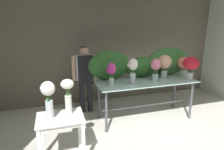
% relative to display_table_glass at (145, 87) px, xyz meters
% --- Properties ---
extents(ground_plane, '(7.64, 7.64, 0.00)m').
position_rel_display_table_glass_xyz_m(ground_plane, '(-0.30, -0.25, -0.72)').
color(ground_plane, beige).
extents(wall_back, '(5.88, 0.12, 2.93)m').
position_rel_display_table_glass_xyz_m(wall_back, '(-0.30, 1.35, 0.74)').
color(wall_back, '#706656').
rests_on(wall_back, ground).
extents(display_table_glass, '(2.09, 0.80, 0.86)m').
position_rel_display_table_glass_xyz_m(display_table_glass, '(0.00, 0.00, 0.00)').
color(display_table_glass, '#ACD3C7').
rests_on(display_table_glass, ground).
extents(side_table_white, '(0.66, 0.50, 0.74)m').
position_rel_display_table_glass_xyz_m(side_table_white, '(-1.78, -0.87, -0.10)').
color(side_table_white, white).
rests_on(side_table_white, ground).
extents(florist, '(0.58, 0.24, 1.53)m').
position_rel_display_table_glass_xyz_m(florist, '(-1.15, 0.69, 0.22)').
color(florist, '#232328').
rests_on(florist, ground).
extents(foliage_backdrop, '(2.38, 0.30, 0.63)m').
position_rel_display_table_glass_xyz_m(foliage_backdrop, '(0.05, 0.28, 0.43)').
color(foliage_backdrop, '#2D6028').
rests_on(foliage_backdrop, display_table_glass).
extents(vase_crimson_freesia, '(0.33, 0.33, 0.48)m').
position_rel_display_table_glass_xyz_m(vase_crimson_freesia, '(0.91, -0.21, 0.46)').
color(vase_crimson_freesia, silver).
rests_on(vase_crimson_freesia, display_table_glass).
extents(vase_magenta_carnations, '(0.18, 0.16, 0.44)m').
position_rel_display_table_glass_xyz_m(vase_magenta_carnations, '(-0.78, -0.09, 0.40)').
color(vase_magenta_carnations, silver).
rests_on(vase_magenta_carnations, display_table_glass).
extents(vase_ivory_stock, '(0.21, 0.19, 0.51)m').
position_rel_display_table_glass_xyz_m(vase_ivory_stock, '(-0.36, -0.15, 0.45)').
color(vase_ivory_stock, silver).
rests_on(vase_ivory_stock, display_table_glass).
extents(vase_rosy_anemones, '(0.21, 0.20, 0.47)m').
position_rel_display_table_glass_xyz_m(vase_rosy_anemones, '(0.15, -0.10, 0.42)').
color(vase_rosy_anemones, silver).
rests_on(vase_rosy_anemones, display_table_glass).
extents(vase_peach_lilies, '(0.29, 0.29, 0.50)m').
position_rel_display_table_glass_xyz_m(vase_peach_lilies, '(0.48, 0.09, 0.44)').
color(vase_peach_lilies, silver).
rests_on(vase_peach_lilies, display_table_glass).
extents(vase_coral_hydrangea, '(0.31, 0.30, 0.44)m').
position_rel_display_table_glass_xyz_m(vase_coral_hydrangea, '(0.96, 0.07, 0.41)').
color(vase_coral_hydrangea, silver).
rests_on(vase_coral_hydrangea, display_table_glass).
extents(vase_white_roses_tall, '(0.19, 0.19, 0.54)m').
position_rel_display_table_glass_xyz_m(vase_white_roses_tall, '(-1.92, -0.87, 0.34)').
color(vase_white_roses_tall, silver).
rests_on(vase_white_roses_tall, side_table_white).
extents(vase_cream_lisianthus_tall, '(0.19, 0.19, 0.53)m').
position_rel_display_table_glass_xyz_m(vase_cream_lisianthus_tall, '(-1.65, -0.83, 0.33)').
color(vase_cream_lisianthus_tall, silver).
rests_on(vase_cream_lisianthus_tall, side_table_white).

